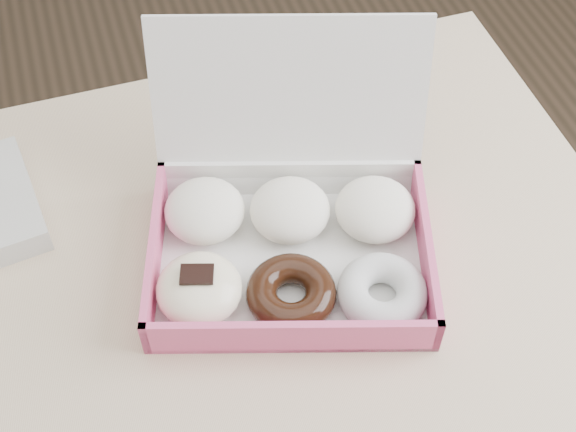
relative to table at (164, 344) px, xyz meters
name	(u,v)px	position (x,y,z in m)	size (l,w,h in m)	color
table	(164,344)	(0.00, 0.00, 0.00)	(1.20, 0.80, 0.75)	tan
donut_box	(287,232)	(0.17, 0.04, 0.12)	(0.41, 0.38, 0.24)	white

